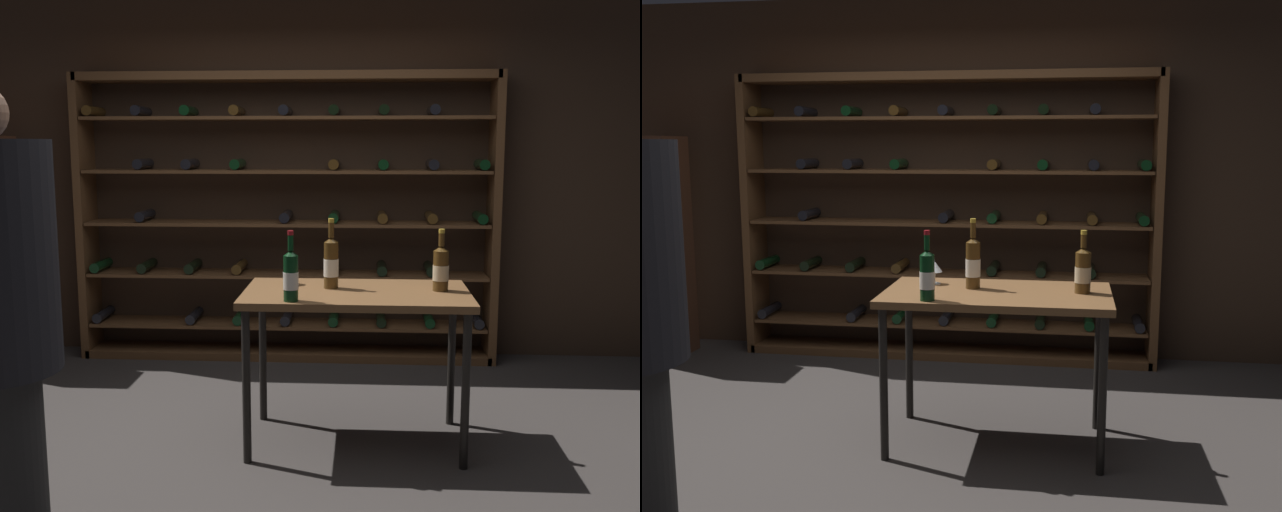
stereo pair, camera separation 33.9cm
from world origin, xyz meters
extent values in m
plane|color=#383330|center=(0.00, 0.00, 0.00)|extent=(9.97, 9.97, 0.00)
cube|color=#3D2B1E|center=(0.00, 1.98, 1.37)|extent=(5.94, 0.10, 2.74)
cube|color=brown|center=(-1.70, 1.77, 1.08)|extent=(0.06, 0.32, 2.16)
cube|color=brown|center=(1.40, 1.77, 1.08)|extent=(0.06, 0.32, 2.16)
cube|color=brown|center=(-0.15, 1.77, 2.13)|extent=(3.10, 0.32, 0.06)
cube|color=brown|center=(-0.15, 1.77, 0.03)|extent=(3.10, 0.32, 0.06)
cube|color=brown|center=(-0.15, 1.77, 0.26)|extent=(3.02, 0.32, 0.02)
cylinder|color=black|center=(-1.60, 1.77, 0.32)|extent=(0.08, 0.30, 0.08)
cylinder|color=black|center=(-0.88, 1.77, 0.32)|extent=(0.08, 0.30, 0.08)
cylinder|color=black|center=(-0.51, 1.77, 0.32)|extent=(0.08, 0.30, 0.08)
cylinder|color=black|center=(-0.15, 1.77, 0.32)|extent=(0.08, 0.30, 0.08)
cylinder|color=black|center=(0.21, 1.77, 0.32)|extent=(0.08, 0.30, 0.08)
cylinder|color=black|center=(0.57, 1.77, 0.32)|extent=(0.08, 0.30, 0.08)
cylinder|color=black|center=(0.94, 1.77, 0.32)|extent=(0.08, 0.30, 0.08)
cylinder|color=black|center=(1.30, 1.77, 0.32)|extent=(0.08, 0.30, 0.08)
cube|color=brown|center=(-0.15, 1.77, 0.65)|extent=(3.02, 0.32, 0.02)
cylinder|color=black|center=(-1.60, 1.77, 0.71)|extent=(0.08, 0.30, 0.08)
cylinder|color=black|center=(-1.24, 1.77, 0.71)|extent=(0.08, 0.30, 0.08)
cylinder|color=black|center=(-0.88, 1.77, 0.71)|extent=(0.08, 0.30, 0.08)
cylinder|color=#4C3314|center=(-0.51, 1.77, 0.71)|extent=(0.08, 0.30, 0.08)
cylinder|color=black|center=(0.21, 1.77, 0.71)|extent=(0.08, 0.30, 0.08)
cylinder|color=black|center=(0.57, 1.77, 0.71)|extent=(0.08, 0.30, 0.08)
cylinder|color=black|center=(0.94, 1.77, 0.71)|extent=(0.08, 0.30, 0.08)
cube|color=brown|center=(-0.15, 1.77, 1.04)|extent=(3.02, 0.32, 0.02)
cylinder|color=black|center=(-1.24, 1.77, 1.10)|extent=(0.08, 0.30, 0.08)
cylinder|color=black|center=(-0.15, 1.77, 1.10)|extent=(0.08, 0.30, 0.08)
cylinder|color=black|center=(0.21, 1.77, 1.10)|extent=(0.08, 0.30, 0.08)
cylinder|color=#4C3314|center=(0.57, 1.77, 1.10)|extent=(0.08, 0.30, 0.08)
cylinder|color=#4C3314|center=(0.94, 1.77, 1.10)|extent=(0.08, 0.30, 0.08)
cylinder|color=black|center=(1.30, 1.77, 1.10)|extent=(0.08, 0.30, 0.08)
cube|color=brown|center=(-0.15, 1.77, 1.44)|extent=(3.02, 0.32, 0.02)
cylinder|color=black|center=(-1.24, 1.77, 1.49)|extent=(0.08, 0.30, 0.08)
cylinder|color=black|center=(-0.88, 1.77, 1.49)|extent=(0.08, 0.30, 0.08)
cylinder|color=black|center=(-0.51, 1.77, 1.49)|extent=(0.08, 0.30, 0.08)
cylinder|color=#4C3314|center=(0.21, 1.77, 1.49)|extent=(0.08, 0.30, 0.08)
cylinder|color=black|center=(0.57, 1.77, 1.49)|extent=(0.08, 0.30, 0.08)
cylinder|color=black|center=(0.94, 1.77, 1.49)|extent=(0.08, 0.30, 0.08)
cylinder|color=black|center=(1.30, 1.77, 1.49)|extent=(0.08, 0.30, 0.08)
cube|color=brown|center=(-0.15, 1.77, 1.83)|extent=(3.02, 0.32, 0.02)
cylinder|color=#4C3314|center=(-1.60, 1.77, 1.88)|extent=(0.08, 0.30, 0.08)
cylinder|color=black|center=(-1.24, 1.77, 1.88)|extent=(0.08, 0.30, 0.08)
cylinder|color=black|center=(-0.88, 1.77, 1.88)|extent=(0.08, 0.30, 0.08)
cylinder|color=#4C3314|center=(-0.51, 1.77, 1.88)|extent=(0.08, 0.30, 0.08)
cylinder|color=black|center=(-0.15, 1.77, 1.88)|extent=(0.08, 0.30, 0.08)
cylinder|color=black|center=(0.21, 1.77, 1.88)|extent=(0.08, 0.30, 0.08)
cylinder|color=black|center=(0.57, 1.77, 1.88)|extent=(0.08, 0.30, 0.08)
cylinder|color=black|center=(0.94, 1.77, 1.88)|extent=(0.08, 0.30, 0.08)
cube|color=brown|center=(0.40, 0.20, 0.84)|extent=(1.21, 0.69, 0.04)
cylinder|color=black|center=(-0.15, -0.10, 0.41)|extent=(0.04, 0.04, 0.82)
cylinder|color=black|center=(0.96, -0.10, 0.41)|extent=(0.04, 0.04, 0.82)
cylinder|color=black|center=(-0.15, 0.49, 0.41)|extent=(0.04, 0.04, 0.82)
cylinder|color=black|center=(0.96, 0.49, 0.41)|extent=(0.04, 0.04, 0.82)
cube|color=#4C2D1E|center=(-2.39, 1.50, 0.85)|extent=(0.44, 0.36, 1.70)
cylinder|color=#4C3314|center=(0.85, 0.23, 0.97)|extent=(0.08, 0.08, 0.22)
cone|color=#4C3314|center=(0.85, 0.23, 1.09)|extent=(0.08, 0.08, 0.03)
cylinder|color=#4C3314|center=(0.85, 0.23, 1.13)|extent=(0.03, 0.03, 0.07)
cylinder|color=#B7932D|center=(0.85, 0.23, 1.18)|extent=(0.03, 0.03, 0.02)
cylinder|color=#C6B28C|center=(0.85, 0.23, 0.95)|extent=(0.09, 0.09, 0.08)
cylinder|color=#4C3314|center=(0.26, 0.26, 0.98)|extent=(0.08, 0.08, 0.25)
cone|color=#4C3314|center=(0.26, 0.26, 1.12)|extent=(0.08, 0.08, 0.03)
cylinder|color=#4C3314|center=(0.26, 0.26, 1.18)|extent=(0.03, 0.03, 0.08)
cylinder|color=#B7932D|center=(0.26, 0.26, 1.23)|extent=(0.03, 0.03, 0.02)
cylinder|color=silver|center=(0.26, 0.26, 0.97)|extent=(0.08, 0.08, 0.10)
cylinder|color=black|center=(0.08, -0.08, 0.97)|extent=(0.07, 0.07, 0.23)
cone|color=black|center=(0.08, -0.08, 1.10)|extent=(0.07, 0.07, 0.03)
cylinder|color=black|center=(0.08, -0.08, 1.15)|extent=(0.03, 0.03, 0.08)
cylinder|color=maroon|center=(0.08, -0.08, 1.20)|extent=(0.03, 0.03, 0.02)
cylinder|color=silver|center=(0.08, -0.08, 0.96)|extent=(0.08, 0.08, 0.09)
cylinder|color=silver|center=(0.03, 0.35, 0.86)|extent=(0.07, 0.07, 0.00)
cylinder|color=silver|center=(0.03, 0.35, 0.89)|extent=(0.01, 0.01, 0.06)
cone|color=silver|center=(0.03, 0.35, 0.96)|extent=(0.09, 0.09, 0.06)
cylinder|color=#590A14|center=(0.03, 0.35, 0.94)|extent=(0.05, 0.05, 0.02)
camera|label=1|loc=(0.44, -3.54, 1.63)|focal=39.82mm
camera|label=2|loc=(0.78, -3.51, 1.63)|focal=39.82mm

